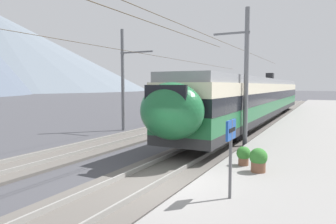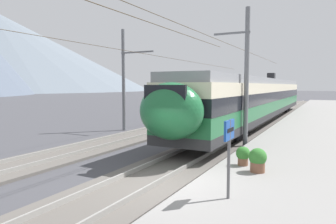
# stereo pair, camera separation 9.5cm
# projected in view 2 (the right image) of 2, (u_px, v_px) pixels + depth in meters

# --- Properties ---
(ground_plane) EXTENTS (400.00, 400.00, 0.00)m
(ground_plane) POSITION_uv_depth(u_px,v_px,m) (163.00, 190.00, 9.61)
(ground_plane) COLOR #424247
(track_near) EXTENTS (120.00, 3.00, 0.28)m
(track_near) POSITION_uv_depth(u_px,v_px,m) (138.00, 184.00, 10.04)
(track_near) COLOR #5B5651
(track_near) RESTS_ON ground
(track_far) EXTENTS (120.00, 3.00, 0.28)m
(track_far) POSITION_uv_depth(u_px,v_px,m) (27.00, 164.00, 12.57)
(track_far) COLOR #5B5651
(track_far) RESTS_ON ground
(train_near_platform) EXTENTS (35.31, 2.93, 4.27)m
(train_near_platform) POSITION_uv_depth(u_px,v_px,m) (259.00, 97.00, 26.82)
(train_near_platform) COLOR #2D2D30
(train_near_platform) RESTS_ON track_near
(train_far_track) EXTENTS (27.17, 2.88, 4.27)m
(train_far_track) POSITION_uv_depth(u_px,v_px,m) (233.00, 94.00, 38.67)
(train_far_track) COLOR #2D2D30
(train_far_track) RESTS_ON track_far
(catenary_mast_mid) EXTENTS (40.63, 1.92, 7.22)m
(catenary_mast_mid) POSITION_uv_depth(u_px,v_px,m) (244.00, 75.00, 15.78)
(catenary_mast_mid) COLOR slate
(catenary_mast_mid) RESTS_ON ground
(catenary_mast_far_side) EXTENTS (40.63, 2.67, 7.27)m
(catenary_mast_far_side) POSITION_uv_depth(u_px,v_px,m) (126.00, 78.00, 22.08)
(catenary_mast_far_side) COLOR slate
(catenary_mast_far_side) RESTS_ON ground
(platform_sign) EXTENTS (0.70, 0.08, 2.02)m
(platform_sign) POSITION_uv_depth(u_px,v_px,m) (229.00, 141.00, 7.72)
(platform_sign) COLOR #59595B
(platform_sign) RESTS_ON platform_slab
(potted_plant_platform_edge) EXTENTS (0.50, 0.50, 0.69)m
(potted_plant_platform_edge) POSITION_uv_depth(u_px,v_px,m) (243.00, 155.00, 11.07)
(potted_plant_platform_edge) COLOR brown
(potted_plant_platform_edge) RESTS_ON platform_slab
(potted_plant_by_shelter) EXTENTS (0.59, 0.59, 0.81)m
(potted_plant_by_shelter) POSITION_uv_depth(u_px,v_px,m) (258.00, 159.00, 10.21)
(potted_plant_by_shelter) COLOR brown
(potted_plant_by_shelter) RESTS_ON platform_slab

